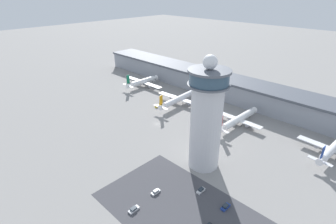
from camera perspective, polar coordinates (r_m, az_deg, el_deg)
The scene contains 14 objects.
ground_plane at distance 165.50m, azimuth -2.42°, elevation -2.65°, with size 1000.00×1000.00×0.00m, color gray.
terminal_building at distance 212.09m, azimuth 11.47°, elevation 5.75°, with size 256.28×25.00×15.79m.
control_tower at distance 118.18m, azimuth 8.34°, elevation -1.13°, with size 18.35×18.35×53.89m.
parking_lot_surface at distance 108.93m, azimuth 2.60°, elevation -20.45°, with size 64.00×40.00×0.01m, color #424247.
airplane_gate_alpha at distance 227.74m, azimuth -5.52°, elevation 6.57°, with size 41.84×33.32×13.93m.
airplane_gate_bravo at distance 191.06m, azimuth 2.57°, elevation 2.93°, with size 39.65×43.41×13.43m.
airplane_gate_charlie at distance 168.12m, azimuth 15.04°, elevation -1.57°, with size 30.77×40.10×12.90m.
airplane_gate_delta at distance 156.36m, azimuth 32.14°, elevation -6.91°, with size 34.73×33.26×12.90m.
service_truck_catering at distance 143.62m, azimuth 9.41°, elevation -7.37°, with size 6.18×3.53×2.83m.
service_truck_fuel at distance 189.02m, azimuth -1.69°, elevation 1.47°, with size 5.11×7.68×2.81m.
car_black_suv at distance 116.40m, azimuth 7.18°, elevation -16.58°, with size 1.84×4.45×1.51m.
car_green_van at distance 111.26m, azimuth 12.39°, elevation -19.51°, with size 1.86×4.48×1.58m.
car_yellow_taxi at distance 115.10m, azimuth -2.70°, elevation -16.98°, with size 1.80×4.34×1.38m.
car_navy_sedan at distance 108.94m, azimuth -7.46°, elevation -20.28°, with size 2.09×4.66×1.41m.
Camera 1 is at (106.74, -99.16, 78.51)m, focal length 28.00 mm.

